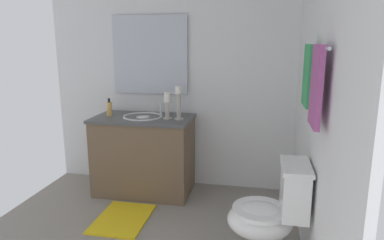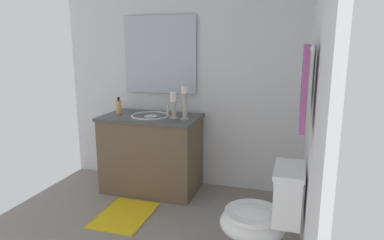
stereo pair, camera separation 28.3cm
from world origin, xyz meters
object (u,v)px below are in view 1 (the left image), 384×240
Objects in this scene: soap_bottle at (109,109)px; bath_mat at (123,219)px; vanity_cabinet at (144,155)px; towel_bar at (317,47)px; towel_near_vanity at (308,75)px; mirror at (150,55)px; candle_holder_short at (167,105)px; toilet at (270,215)px; sink_basin at (143,121)px; candle_holder_tall at (179,102)px; towel_center at (316,86)px.

bath_mat is (0.62, 0.35, -0.87)m from soap_bottle.
bath_mat is (0.62, 0.00, -0.39)m from vanity_cabinet.
towel_bar is 0.27m from towel_near_vanity.
candle_holder_short is (0.32, 0.27, -0.46)m from mirror.
bath_mat is (-0.21, -1.46, -1.31)m from towel_near_vanity.
soap_bottle is 0.44× the size of towel_near_vanity.
soap_bottle is at bearing -121.91° from toilet.
sink_basin is at bearing -119.93° from towel_near_vanity.
towel_near_vanity is at bearing 53.46° from candle_holder_tall.
soap_bottle is 2.04m from towel_near_vanity.
towel_bar is (1.00, 1.21, 0.56)m from candle_holder_short.
candle_holder_tall is 0.43× the size of toilet.
towel_center reaches higher than sink_basin.
sink_basin is 0.98× the size of towel_near_vanity.
bath_mat is at bearing -0.09° from sink_basin.
towel_center is (1.52, 1.46, -0.11)m from mirror.
toilet is (1.00, 1.61, -0.51)m from soap_bottle.
candle_holder_short reaches higher than toilet.
candle_holder_tall reaches higher than soap_bottle.
mirror reaches higher than sink_basin.
candle_holder_tall reaches higher than toilet.
mirror is at bearing 179.99° from vanity_cabinet.
candle_holder_tall is 0.40× the size of towel_bar.
candle_holder_short is at bearing 81.27° from vanity_cabinet.
mirror is at bearing -179.80° from sink_basin.
soap_bottle is 2.23m from towel_center.
candle_holder_short is at bearing 81.24° from sink_basin.
towel_bar is at bearing 60.56° from soap_bottle.
towel_near_vanity is at bearing 65.33° from soap_bottle.
towel_bar is at bearing 54.83° from sink_basin.
candle_holder_short is at bearing -90.21° from candle_holder_tall.
soap_bottle is 0.24× the size of toilet.
sink_basin is 0.50× the size of mirror.
bath_mat is at bearing -33.19° from candle_holder_tall.
candle_holder_short is (-0.00, -0.11, -0.03)m from candle_holder_tall.
candle_holder_short is 0.35× the size of toilet.
towel_bar is at bearing 54.85° from vanity_cabinet.
mirror is 1.84m from towel_near_vanity.
towel_near_vanity is 0.89× the size of towel_center.
vanity_cabinet is 1.34× the size of toilet.
towel_center is at bearing 41.30° from toilet.
vanity_cabinet is 1.61m from toilet.
towel_near_vanity is (-0.17, 0.20, 0.95)m from toilet.
towel_near_vanity is at bearing 56.17° from candle_holder_short.
toilet is at bearing 45.57° from candle_holder_short.
candle_holder_short is (0.04, 0.27, 0.54)m from vanity_cabinet.
sink_basin is at bearing 179.91° from bath_mat.
mirror reaches higher than candle_holder_short.
soap_bottle is at bearing -150.18° from bath_mat.
toilet is 1.25× the size of bath_mat.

